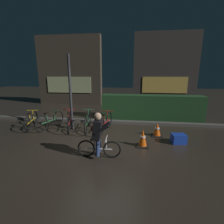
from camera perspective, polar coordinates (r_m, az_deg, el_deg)
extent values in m
plane|color=#2D261E|center=(5.54, -2.94, -10.48)|extent=(40.00, 40.00, 0.00)
cube|color=#56544F|center=(7.56, 0.14, -3.34)|extent=(12.00, 0.24, 0.12)
cube|color=#214723|center=(8.28, 13.43, 1.58)|extent=(4.80, 0.70, 1.18)
cube|color=#42382D|center=(12.35, -14.41, 13.55)|extent=(4.52, 0.50, 4.70)
cube|color=#BFCC8C|center=(12.13, -14.62, 9.06)|extent=(3.17, 0.04, 1.10)
cube|color=#383330|center=(12.34, 17.78, 13.79)|extent=(4.31, 0.50, 4.89)
cube|color=#E5B751|center=(12.10, 17.63, 8.86)|extent=(3.02, 0.04, 1.10)
cylinder|color=#2D2D33|center=(6.70, -14.14, 6.34)|extent=(0.10, 0.10, 2.92)
torus|color=black|center=(8.01, -25.00, -1.83)|extent=(0.20, 0.60, 0.62)
torus|color=black|center=(7.17, -27.11, -3.73)|extent=(0.20, 0.60, 0.62)
cylinder|color=gold|center=(7.59, -25.99, -2.73)|extent=(0.28, 0.89, 0.04)
cylinder|color=gold|center=(7.40, -26.51, -1.79)|extent=(0.03, 0.03, 0.34)
cube|color=black|center=(7.36, -26.65, -0.51)|extent=(0.15, 0.22, 0.05)
cylinder|color=gold|center=(7.77, -25.58, -0.85)|extent=(0.03, 0.03, 0.39)
cylinder|color=gold|center=(7.73, -25.72, 0.53)|extent=(0.45, 0.14, 0.02)
torus|color=black|center=(7.58, -18.04, -1.97)|extent=(0.21, 0.62, 0.63)
torus|color=black|center=(6.93, -23.14, -3.82)|extent=(0.21, 0.62, 0.63)
cylinder|color=#236B38|center=(7.25, -20.47, -2.86)|extent=(0.29, 0.91, 0.04)
cylinder|color=#236B38|center=(7.09, -21.50, -1.82)|extent=(0.03, 0.03, 0.35)
cube|color=black|center=(7.05, -21.62, -0.43)|extent=(0.15, 0.22, 0.05)
cylinder|color=#236B38|center=(7.38, -19.22, -0.88)|extent=(0.03, 0.03, 0.40)
cylinder|color=#236B38|center=(7.33, -19.34, 0.63)|extent=(0.45, 0.15, 0.02)
torus|color=black|center=(7.37, -14.18, -1.97)|extent=(0.25, 0.65, 0.67)
torus|color=black|center=(6.40, -14.74, -4.34)|extent=(0.25, 0.65, 0.67)
cylinder|color=#B21919|center=(6.88, -14.44, -3.07)|extent=(0.35, 0.97, 0.04)
cylinder|color=#B21919|center=(6.66, -14.63, -1.94)|extent=(0.03, 0.03, 0.38)
cube|color=black|center=(6.62, -14.73, -0.36)|extent=(0.16, 0.22, 0.05)
cylinder|color=#B21919|center=(7.09, -14.39, -0.80)|extent=(0.03, 0.03, 0.43)
cylinder|color=#B21919|center=(7.05, -14.49, 0.88)|extent=(0.44, 0.16, 0.02)
torus|color=black|center=(7.13, -7.79, -2.12)|extent=(0.14, 0.69, 0.69)
torus|color=black|center=(6.15, -8.97, -4.72)|extent=(0.14, 0.69, 0.69)
cylinder|color=#236B38|center=(6.63, -8.34, -3.33)|extent=(0.19, 1.03, 0.04)
cylinder|color=#236B38|center=(6.41, -8.61, -2.13)|extent=(0.03, 0.03, 0.39)
cube|color=black|center=(6.36, -8.67, -0.45)|extent=(0.13, 0.21, 0.05)
cylinder|color=#236B38|center=(6.85, -8.09, -0.89)|extent=(0.03, 0.03, 0.44)
cylinder|color=#236B38|center=(6.80, -8.15, 0.89)|extent=(0.46, 0.09, 0.02)
torus|color=black|center=(6.93, -0.97, -2.58)|extent=(0.14, 0.66, 0.66)
torus|color=black|center=(6.03, -3.77, -5.07)|extent=(0.14, 0.66, 0.66)
cylinder|color=#B21919|center=(6.48, -2.27, -3.74)|extent=(0.18, 0.98, 0.04)
cylinder|color=#B21919|center=(6.27, -2.79, -2.57)|extent=(0.03, 0.03, 0.37)
cube|color=black|center=(6.22, -2.81, -0.93)|extent=(0.13, 0.21, 0.05)
cylinder|color=#B21919|center=(6.67, -1.54, -1.37)|extent=(0.03, 0.03, 0.42)
cylinder|color=#B21919|center=(6.62, -1.56, 0.38)|extent=(0.46, 0.09, 0.02)
cube|color=black|center=(5.37, 10.44, -11.35)|extent=(0.36, 0.36, 0.03)
cone|color=#EA560F|center=(5.26, 10.57, -8.63)|extent=(0.26, 0.26, 0.52)
cylinder|color=white|center=(5.25, 10.58, -8.37)|extent=(0.16, 0.16, 0.05)
cube|color=black|center=(6.29, 15.16, -7.80)|extent=(0.36, 0.36, 0.03)
cone|color=#EA560F|center=(6.21, 15.31, -5.61)|extent=(0.26, 0.26, 0.48)
cylinder|color=white|center=(6.20, 15.32, -5.40)|extent=(0.16, 0.16, 0.05)
cube|color=#193DB7|center=(5.86, 21.96, -8.53)|extent=(0.49, 0.39, 0.30)
torus|color=black|center=(4.54, 0.03, -12.77)|extent=(0.49, 0.07, 0.48)
torus|color=black|center=(4.65, -8.85, -12.28)|extent=(0.49, 0.07, 0.48)
cylinder|color=silver|center=(4.58, -4.47, -12.56)|extent=(0.70, 0.07, 0.04)
cylinder|color=silver|center=(4.54, -6.06, -10.97)|extent=(0.03, 0.03, 0.26)
cube|color=black|center=(4.49, -6.10, -9.44)|extent=(0.20, 0.11, 0.05)
cylinder|color=silver|center=(4.49, -2.02, -10.98)|extent=(0.03, 0.03, 0.30)
cylinder|color=silver|center=(4.43, -2.04, -9.24)|extent=(0.04, 0.46, 0.02)
cylinder|color=navy|center=(4.64, -4.52, -11.35)|extent=(0.12, 0.21, 0.42)
cylinder|color=navy|center=(4.47, -4.96, -12.42)|extent=(0.12, 0.21, 0.42)
cube|color=black|center=(4.37, -5.12, -6.11)|extent=(0.27, 0.33, 0.54)
sphere|color=tan|center=(4.26, -4.96, -1.56)|extent=(0.20, 0.20, 0.20)
cylinder|color=black|center=(4.47, -3.04, -4.98)|extent=(0.40, 0.10, 0.29)
cylinder|color=black|center=(4.20, -3.58, -6.18)|extent=(0.40, 0.10, 0.29)
ellipsoid|color=maroon|center=(4.59, -5.40, -5.84)|extent=(0.33, 0.17, 0.24)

